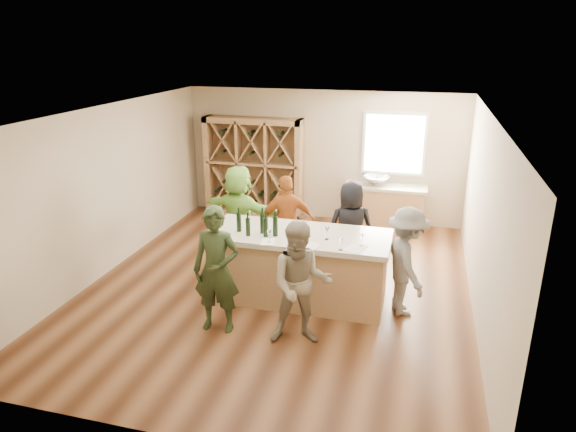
% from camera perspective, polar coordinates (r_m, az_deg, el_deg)
% --- Properties ---
extents(floor, '(6.00, 7.00, 0.10)m').
position_cam_1_polar(floor, '(8.48, -1.01, -8.06)').
color(floor, brown).
rests_on(floor, ground).
extents(ceiling, '(6.00, 7.00, 0.10)m').
position_cam_1_polar(ceiling, '(7.59, -1.14, 11.77)').
color(ceiling, white).
rests_on(ceiling, ground).
extents(wall_back, '(6.00, 0.10, 2.80)m').
position_cam_1_polar(wall_back, '(11.25, 3.93, 6.73)').
color(wall_back, tan).
rests_on(wall_back, ground).
extents(wall_front, '(6.00, 0.10, 2.80)m').
position_cam_1_polar(wall_front, '(4.89, -12.79, -11.31)').
color(wall_front, tan).
rests_on(wall_front, ground).
extents(wall_left, '(0.10, 7.00, 2.80)m').
position_cam_1_polar(wall_left, '(9.20, -19.69, 2.75)').
color(wall_left, tan).
rests_on(wall_left, ground).
extents(wall_right, '(0.10, 7.00, 2.80)m').
position_cam_1_polar(wall_right, '(7.70, 21.33, -0.60)').
color(wall_right, tan).
rests_on(wall_right, ground).
extents(window_frame, '(1.30, 0.06, 1.30)m').
position_cam_1_polar(window_frame, '(10.92, 11.70, 7.87)').
color(window_frame, white).
rests_on(window_frame, wall_back).
extents(window_pane, '(1.18, 0.01, 1.18)m').
position_cam_1_polar(window_pane, '(10.89, 11.69, 7.83)').
color(window_pane, white).
rests_on(window_pane, wall_back).
extents(wine_rack, '(2.20, 0.45, 2.20)m').
position_cam_1_polar(wine_rack, '(11.43, -3.81, 5.39)').
color(wine_rack, '#A1794D').
rests_on(wine_rack, floor).
extents(back_counter_base, '(1.60, 0.58, 0.86)m').
position_cam_1_polar(back_counter_base, '(11.00, 10.63, 0.90)').
color(back_counter_base, '#A1794D').
rests_on(back_counter_base, floor).
extents(back_counter_top, '(1.70, 0.62, 0.06)m').
position_cam_1_polar(back_counter_top, '(10.86, 10.77, 3.20)').
color(back_counter_top, beige).
rests_on(back_counter_top, back_counter_base).
extents(sink, '(0.54, 0.54, 0.19)m').
position_cam_1_polar(sink, '(10.85, 9.76, 3.91)').
color(sink, silver).
rests_on(sink, back_counter_top).
extents(faucet, '(0.02, 0.02, 0.30)m').
position_cam_1_polar(faucet, '(11.00, 9.87, 4.43)').
color(faucet, silver).
rests_on(faucet, back_counter_top).
extents(tasting_counter_base, '(2.60, 1.00, 1.00)m').
position_cam_1_polar(tasting_counter_base, '(7.86, 1.17, -5.87)').
color(tasting_counter_base, '#A1794D').
rests_on(tasting_counter_base, floor).
extents(tasting_counter_top, '(2.72, 1.12, 0.08)m').
position_cam_1_polar(tasting_counter_top, '(7.65, 1.20, -2.21)').
color(tasting_counter_top, beige).
rests_on(tasting_counter_top, tasting_counter_base).
extents(wine_bottle_a, '(0.08, 0.08, 0.29)m').
position_cam_1_polar(wine_bottle_a, '(7.70, -5.48, -0.68)').
color(wine_bottle_a, black).
rests_on(wine_bottle_a, tasting_counter_top).
extents(wine_bottle_b, '(0.08, 0.08, 0.27)m').
position_cam_1_polar(wine_bottle_b, '(7.52, -4.47, -1.22)').
color(wine_bottle_b, black).
rests_on(wine_bottle_b, tasting_counter_top).
extents(wine_bottle_c, '(0.10, 0.10, 0.31)m').
position_cam_1_polar(wine_bottle_c, '(7.60, -2.85, -0.80)').
color(wine_bottle_c, black).
rests_on(wine_bottle_c, tasting_counter_top).
extents(wine_bottle_d, '(0.08, 0.08, 0.29)m').
position_cam_1_polar(wine_bottle_d, '(7.47, -2.49, -1.26)').
color(wine_bottle_d, black).
rests_on(wine_bottle_d, tasting_counter_top).
extents(wine_bottle_e, '(0.08, 0.08, 0.30)m').
position_cam_1_polar(wine_bottle_e, '(7.49, -1.42, -1.12)').
color(wine_bottle_e, black).
rests_on(wine_bottle_e, tasting_counter_top).
extents(wine_glass_a, '(0.08, 0.08, 0.19)m').
position_cam_1_polar(wine_glass_a, '(7.28, -2.09, -2.26)').
color(wine_glass_a, white).
rests_on(wine_glass_a, tasting_counter_top).
extents(wine_glass_b, '(0.07, 0.07, 0.18)m').
position_cam_1_polar(wine_glass_b, '(7.15, 1.61, -2.69)').
color(wine_glass_b, white).
rests_on(wine_glass_b, tasting_counter_top).
extents(wine_glass_c, '(0.07, 0.07, 0.18)m').
position_cam_1_polar(wine_glass_c, '(7.05, 5.91, -3.11)').
color(wine_glass_c, white).
rests_on(wine_glass_c, tasting_counter_top).
extents(wine_glass_d, '(0.08, 0.08, 0.19)m').
position_cam_1_polar(wine_glass_d, '(7.39, 4.34, -1.93)').
color(wine_glass_d, white).
rests_on(wine_glass_d, tasting_counter_top).
extents(wine_glass_e, '(0.08, 0.08, 0.16)m').
position_cam_1_polar(wine_glass_e, '(7.22, 8.14, -2.72)').
color(wine_glass_e, white).
rests_on(wine_glass_e, tasting_counter_top).
extents(tasting_menu_a, '(0.25, 0.30, 0.00)m').
position_cam_1_polar(tasting_menu_a, '(7.33, -2.25, -2.87)').
color(tasting_menu_a, white).
rests_on(tasting_menu_a, tasting_counter_top).
extents(tasting_menu_b, '(0.27, 0.33, 0.00)m').
position_cam_1_polar(tasting_menu_b, '(7.19, 2.45, -3.33)').
color(tasting_menu_b, white).
rests_on(tasting_menu_b, tasting_counter_top).
extents(tasting_menu_c, '(0.33, 0.39, 0.00)m').
position_cam_1_polar(tasting_menu_c, '(7.16, 7.55, -3.58)').
color(tasting_menu_c, white).
rests_on(tasting_menu_c, tasting_counter_top).
extents(person_near_left, '(0.67, 0.51, 1.77)m').
position_cam_1_polar(person_near_left, '(6.98, -7.94, -5.96)').
color(person_near_left, '#263319').
rests_on(person_near_left, floor).
extents(person_near_right, '(0.90, 0.64, 1.68)m').
position_cam_1_polar(person_near_right, '(6.66, 1.44, -7.56)').
color(person_near_right, gray).
rests_on(person_near_right, floor).
extents(person_server, '(0.84, 1.15, 1.62)m').
position_cam_1_polar(person_server, '(7.54, 13.01, -4.99)').
color(person_server, slate).
rests_on(person_server, floor).
extents(person_far_mid, '(1.09, 0.83, 1.66)m').
position_cam_1_polar(person_far_mid, '(8.80, -0.11, -0.74)').
color(person_far_mid, '#994C19').
rests_on(person_far_mid, floor).
extents(person_far_right, '(0.91, 0.74, 1.62)m').
position_cam_1_polar(person_far_right, '(8.65, 6.97, -1.40)').
color(person_far_right, black).
rests_on(person_far_right, floor).
extents(person_far_left, '(1.72, 0.99, 1.75)m').
position_cam_1_polar(person_far_left, '(9.15, -5.44, 0.29)').
color(person_far_left, '#8CC64C').
rests_on(person_far_left, floor).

